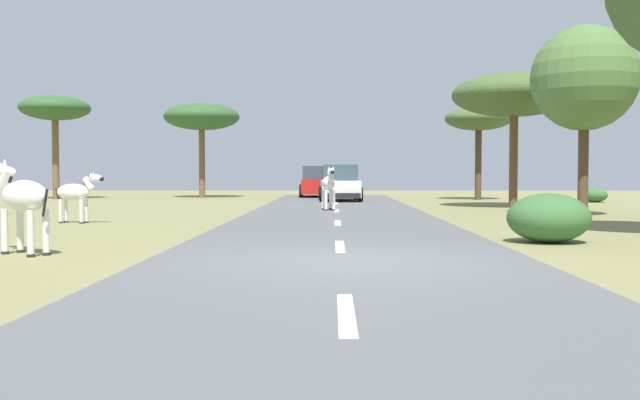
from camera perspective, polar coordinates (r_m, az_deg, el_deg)
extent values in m
plane|color=olive|center=(10.57, 2.69, -5.26)|extent=(90.00, 90.00, 0.00)
cube|color=#56595B|center=(10.57, 1.76, -5.13)|extent=(6.00, 64.00, 0.05)
cube|color=silver|center=(6.61, 2.18, -9.31)|extent=(0.16, 2.00, 0.01)
cube|color=silver|center=(12.55, 1.65, -3.83)|extent=(0.16, 2.00, 0.01)
cube|color=silver|center=(18.53, 1.47, -1.88)|extent=(0.16, 2.00, 0.01)
cube|color=silver|center=(24.52, 1.37, -0.88)|extent=(0.16, 2.00, 0.01)
cube|color=silver|center=(30.51, 1.31, -0.27)|extent=(0.16, 2.00, 0.01)
cube|color=silver|center=(36.50, 1.27, 0.13)|extent=(0.16, 2.00, 0.01)
ellipsoid|color=silver|center=(24.89, 0.69, 1.37)|extent=(0.60, 1.14, 0.52)
cylinder|color=silver|center=(24.53, 0.49, -0.02)|extent=(0.12, 0.12, 0.74)
cylinder|color=#28231E|center=(24.55, 0.49, -0.83)|extent=(0.14, 0.14, 0.05)
cylinder|color=silver|center=(24.57, 1.13, -0.01)|extent=(0.12, 0.12, 0.74)
cylinder|color=#28231E|center=(24.59, 1.13, -0.82)|extent=(0.14, 0.14, 0.05)
cylinder|color=silver|center=(25.24, 0.26, 0.04)|extent=(0.12, 0.12, 0.74)
cylinder|color=#28231E|center=(25.25, 0.26, -0.74)|extent=(0.14, 0.14, 0.05)
cylinder|color=silver|center=(25.28, 0.89, 0.05)|extent=(0.12, 0.12, 0.74)
cylinder|color=#28231E|center=(25.29, 0.89, -0.74)|extent=(0.14, 0.14, 0.05)
cylinder|color=silver|center=(24.37, 0.87, 1.98)|extent=(0.26, 0.42, 0.44)
cube|color=black|center=(24.37, 0.87, 2.19)|extent=(0.09, 0.36, 0.30)
ellipsoid|color=silver|center=(24.11, 0.96, 2.36)|extent=(0.27, 0.50, 0.24)
ellipsoid|color=black|center=(23.93, 1.03, 2.32)|extent=(0.16, 0.19, 0.14)
cone|color=silver|center=(24.22, 0.76, 2.64)|extent=(0.10, 0.10, 0.14)
cone|color=silver|center=(24.24, 1.08, 2.64)|extent=(0.10, 0.10, 0.14)
cylinder|color=black|center=(25.43, 0.52, 1.17)|extent=(0.06, 0.16, 0.44)
ellipsoid|color=silver|center=(20.23, -19.68, 0.62)|extent=(1.03, 0.58, 0.46)
cylinder|color=silver|center=(19.98, -19.08, -0.90)|extent=(0.12, 0.12, 0.66)
cylinder|color=#28231E|center=(20.00, -19.07, -1.79)|extent=(0.13, 0.13, 0.04)
cylinder|color=silver|center=(20.19, -18.71, -0.87)|extent=(0.12, 0.12, 0.66)
cylinder|color=#28231E|center=(20.21, -18.70, -1.74)|extent=(0.13, 0.13, 0.04)
cylinder|color=silver|center=(20.32, -20.61, -0.87)|extent=(0.12, 0.12, 0.66)
cylinder|color=#28231E|center=(20.34, -20.59, -1.74)|extent=(0.13, 0.13, 0.04)
cylinder|color=silver|center=(20.53, -20.23, -0.84)|extent=(0.12, 0.12, 0.66)
cylinder|color=#28231E|center=(20.55, -20.21, -1.70)|extent=(0.13, 0.13, 0.04)
cylinder|color=silver|center=(19.98, -18.56, 1.29)|extent=(0.38, 0.24, 0.39)
cube|color=black|center=(19.98, -18.56, 1.52)|extent=(0.32, 0.10, 0.27)
ellipsoid|color=silver|center=(19.86, -18.00, 1.71)|extent=(0.45, 0.26, 0.21)
ellipsoid|color=black|center=(19.77, -17.58, 1.67)|extent=(0.17, 0.15, 0.13)
cone|color=silver|center=(19.86, -18.36, 2.02)|extent=(0.09, 0.09, 0.12)
cone|color=silver|center=(19.97, -18.18, 2.02)|extent=(0.09, 0.09, 0.12)
cylinder|color=black|center=(20.50, -20.82, 0.38)|extent=(0.14, 0.06, 0.39)
ellipsoid|color=silver|center=(12.64, -23.17, 0.31)|extent=(1.19, 0.99, 0.53)
cylinder|color=silver|center=(13.06, -23.48, -2.32)|extent=(0.16, 0.16, 0.77)
cylinder|color=#28231E|center=(13.09, -23.46, -3.89)|extent=(0.18, 0.18, 0.05)
cylinder|color=silver|center=(12.90, -24.56, -2.39)|extent=(0.16, 0.16, 0.77)
cylinder|color=#28231E|center=(12.94, -24.53, -3.97)|extent=(0.18, 0.18, 0.05)
cylinder|color=silver|center=(12.44, -21.65, -2.51)|extent=(0.16, 0.16, 0.77)
cylinder|color=#28231E|center=(12.48, -21.63, -4.15)|extent=(0.18, 0.18, 0.05)
cylinder|color=silver|center=(12.28, -22.76, -2.58)|extent=(0.16, 0.16, 0.77)
cylinder|color=#28231E|center=(12.32, -22.73, -4.25)|extent=(0.18, 0.18, 0.05)
cylinder|color=silver|center=(13.09, -24.47, 1.55)|extent=(0.45, 0.39, 0.45)
cube|color=black|center=(13.09, -24.48, 1.96)|extent=(0.34, 0.24, 0.31)
cone|color=silver|center=(13.25, -24.55, 2.81)|extent=(0.13, 0.13, 0.14)
cylinder|color=black|center=(12.17, -21.72, -0.22)|extent=(0.16, 0.12, 0.46)
cube|color=white|center=(33.66, 1.64, 0.94)|extent=(1.95, 4.26, 0.80)
cube|color=#334751|center=(33.85, 1.63, 2.27)|extent=(1.72, 2.26, 0.76)
cube|color=black|center=(31.51, 1.82, 0.36)|extent=(1.71, 0.22, 0.24)
cylinder|color=black|center=(32.29, 0.15, 0.46)|extent=(0.24, 0.69, 0.68)
cylinder|color=black|center=(32.38, 3.34, 0.46)|extent=(0.24, 0.69, 0.68)
cylinder|color=black|center=(34.99, 0.07, 0.60)|extent=(0.24, 0.69, 0.68)
cylinder|color=black|center=(35.07, 3.01, 0.60)|extent=(0.24, 0.69, 0.68)
cube|color=red|center=(39.24, -0.25, 1.12)|extent=(1.99, 4.28, 0.80)
cube|color=#334751|center=(39.04, -0.25, 2.26)|extent=(1.74, 2.27, 0.76)
cube|color=black|center=(41.41, -0.32, 0.80)|extent=(1.72, 0.24, 0.24)
cylinder|color=black|center=(40.63, 0.97, 0.82)|extent=(0.25, 0.69, 0.68)
cylinder|color=black|center=(40.59, -1.57, 0.82)|extent=(0.25, 0.69, 0.68)
cylinder|color=black|center=(37.93, 1.15, 0.72)|extent=(0.25, 0.69, 0.68)
cylinder|color=black|center=(37.89, -1.57, 0.72)|extent=(0.25, 0.69, 0.68)
cylinder|color=#4C3823|center=(36.89, 12.91, 2.82)|extent=(0.34, 0.34, 3.61)
ellipsoid|color=#425B2D|center=(37.00, 12.95, 6.56)|extent=(3.48, 3.48, 1.22)
cylinder|color=brown|center=(39.54, -20.95, 3.12)|extent=(0.35, 0.35, 4.21)
ellipsoid|color=#2D5628|center=(39.68, -21.01, 7.09)|extent=(3.68, 3.68, 1.29)
cylinder|color=brown|center=(39.56, -9.70, 2.95)|extent=(0.34, 0.34, 3.82)
ellipsoid|color=#2D5628|center=(39.69, -9.73, 6.78)|extent=(4.24, 4.24, 1.48)
cylinder|color=#4C3823|center=(23.47, 20.87, 2.43)|extent=(0.32, 0.32, 3.05)
sphere|color=#4C7038|center=(23.67, 20.96, 9.37)|extent=(3.32, 3.32, 3.32)
cylinder|color=brown|center=(28.79, 15.66, 3.02)|extent=(0.34, 0.34, 3.65)
ellipsoid|color=#425B2D|center=(28.95, 15.71, 8.34)|extent=(4.93, 4.93, 1.72)
ellipsoid|color=#386633|center=(14.44, 18.33, -1.41)|extent=(1.63, 1.47, 0.98)
ellipsoid|color=#386633|center=(35.32, 21.72, 0.39)|extent=(1.16, 1.05, 0.70)
ellipsoid|color=gray|center=(20.98, 18.28, -1.02)|extent=(0.60, 0.49, 0.47)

